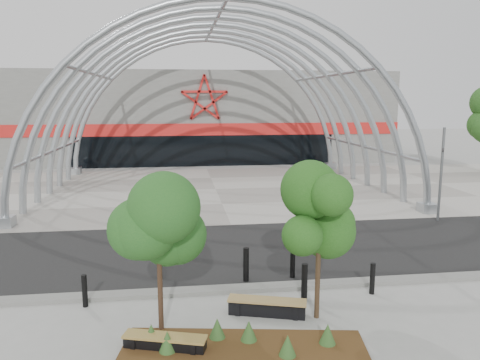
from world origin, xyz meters
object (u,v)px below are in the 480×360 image
street_tree_1 (320,215)px  bench_1 (267,307)px  signal_pole (441,173)px  bench_0 (165,344)px  street_tree_0 (158,222)px  bollard_2 (304,282)px

street_tree_1 → bench_1: (-1.26, 0.33, -2.54)m
signal_pole → bench_0: 16.04m
street_tree_0 → bench_1: 3.81m
street_tree_0 → bollard_2: street_tree_0 is taller
bench_0 → bench_1: 3.03m
bench_1 → bollard_2: (1.21, 0.72, 0.33)m
street_tree_0 → bench_0: (0.11, -0.91, -2.59)m
signal_pole → bench_0: signal_pole is taller
street_tree_0 → street_tree_1: street_tree_0 is taller
bollard_2 → street_tree_1: bearing=-87.3°
street_tree_1 → bollard_2: street_tree_1 is taller
street_tree_0 → street_tree_1: bearing=3.8°
signal_pole → street_tree_0: (-12.51, -9.04, 0.51)m
street_tree_0 → signal_pole: bearing=35.8°
street_tree_0 → street_tree_1: size_ratio=1.01×
street_tree_0 → bench_1: (2.74, 0.59, -2.58)m
signal_pole → street_tree_1: size_ratio=1.14×
street_tree_1 → street_tree_0: bearing=-176.2°
street_tree_0 → street_tree_1: 4.00m
signal_pole → street_tree_0: size_ratio=1.12×
signal_pole → bollard_2: (-8.57, -7.73, -1.74)m
street_tree_0 → bollard_2: (3.94, 1.31, -2.24)m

